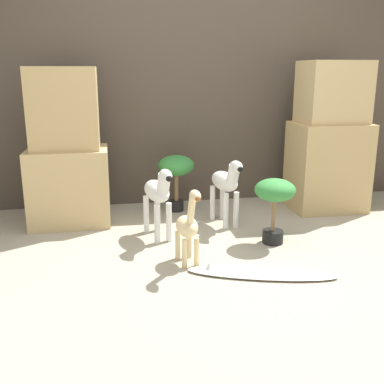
{
  "coord_description": "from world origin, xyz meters",
  "views": [
    {
      "loc": [
        -0.82,
        -2.85,
        1.31
      ],
      "look_at": [
        -0.19,
        0.73,
        0.33
      ],
      "focal_mm": 42.0,
      "sensor_mm": 36.0,
      "label": 1
    }
  ],
  "objects_px": {
    "zebra_right": "(226,184)",
    "zebra_left": "(158,194)",
    "giraffe_figurine": "(188,226)",
    "surfboard": "(260,273)",
    "potted_palm_front": "(275,197)",
    "potted_palm_back": "(176,169)"
  },
  "relations": [
    {
      "from": "zebra_right",
      "to": "zebra_left",
      "type": "distance_m",
      "value": 0.66
    },
    {
      "from": "giraffe_figurine",
      "to": "potted_palm_front",
      "type": "distance_m",
      "value": 0.79
    },
    {
      "from": "zebra_left",
      "to": "potted_palm_front",
      "type": "distance_m",
      "value": 0.91
    },
    {
      "from": "zebra_right",
      "to": "potted_palm_back",
      "type": "relative_size",
      "value": 1.11
    },
    {
      "from": "giraffe_figurine",
      "to": "surfboard",
      "type": "height_order",
      "value": "giraffe_figurine"
    },
    {
      "from": "potted_palm_front",
      "to": "zebra_right",
      "type": "bearing_deg",
      "value": 117.84
    },
    {
      "from": "potted_palm_front",
      "to": "potted_palm_back",
      "type": "bearing_deg",
      "value": 122.82
    },
    {
      "from": "zebra_left",
      "to": "surfboard",
      "type": "xyz_separation_m",
      "value": [
        0.59,
        -0.81,
        -0.36
      ]
    },
    {
      "from": "zebra_right",
      "to": "potted_palm_front",
      "type": "distance_m",
      "value": 0.56
    },
    {
      "from": "zebra_right",
      "to": "zebra_left",
      "type": "relative_size",
      "value": 1.0
    },
    {
      "from": "potted_palm_back",
      "to": "surfboard",
      "type": "relative_size",
      "value": 0.54
    },
    {
      "from": "zebra_left",
      "to": "potted_palm_back",
      "type": "bearing_deg",
      "value": 70.81
    },
    {
      "from": "giraffe_figurine",
      "to": "zebra_right",
      "type": "bearing_deg",
      "value": 58.87
    },
    {
      "from": "giraffe_figurine",
      "to": "surfboard",
      "type": "relative_size",
      "value": 0.57
    },
    {
      "from": "giraffe_figurine",
      "to": "potted_palm_back",
      "type": "height_order",
      "value": "giraffe_figurine"
    },
    {
      "from": "zebra_right",
      "to": "giraffe_figurine",
      "type": "relative_size",
      "value": 1.05
    },
    {
      "from": "zebra_right",
      "to": "surfboard",
      "type": "distance_m",
      "value": 1.1
    },
    {
      "from": "potted_palm_front",
      "to": "surfboard",
      "type": "xyz_separation_m",
      "value": [
        -0.28,
        -0.54,
        -0.36
      ]
    },
    {
      "from": "zebra_right",
      "to": "giraffe_figurine",
      "type": "height_order",
      "value": "zebra_right"
    },
    {
      "from": "potted_palm_front",
      "to": "potted_palm_back",
      "type": "xyz_separation_m",
      "value": [
        -0.63,
        0.97,
        0.04
      ]
    },
    {
      "from": "giraffe_figurine",
      "to": "potted_palm_front",
      "type": "height_order",
      "value": "giraffe_figurine"
    },
    {
      "from": "zebra_right",
      "to": "surfboard",
      "type": "relative_size",
      "value": 0.6
    }
  ]
}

